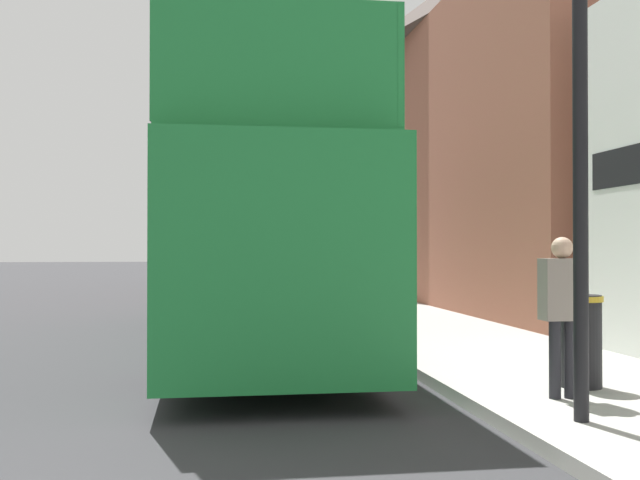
# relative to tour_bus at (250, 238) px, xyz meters

# --- Properties ---
(ground_plane) EXTENTS (144.00, 144.00, 0.00)m
(ground_plane) POSITION_rel_tour_bus_xyz_m (-3.93, 11.30, -1.82)
(ground_plane) COLOR #333335
(sidewalk) EXTENTS (3.22, 108.00, 0.14)m
(sidewalk) POSITION_rel_tour_bus_xyz_m (3.48, 8.30, -1.75)
(sidewalk) COLOR #ADAAA3
(sidewalk) RESTS_ON ground_plane
(brick_terrace_rear) EXTENTS (6.00, 23.98, 11.14)m
(brick_terrace_rear) POSITION_rel_tour_bus_xyz_m (8.09, 11.37, 3.75)
(brick_terrace_rear) COLOR #935642
(brick_terrace_rear) RESTS_ON ground_plane
(tour_bus) EXTENTS (2.60, 11.04, 4.17)m
(tour_bus) POSITION_rel_tour_bus_xyz_m (0.00, 0.00, 0.00)
(tour_bus) COLOR #1E7A38
(tour_bus) RESTS_ON ground_plane
(parked_car_ahead_of_bus) EXTENTS (1.92, 4.12, 1.45)m
(parked_car_ahead_of_bus) POSITION_rel_tour_bus_xyz_m (0.73, 7.42, -1.14)
(parked_car_ahead_of_bus) COLOR black
(parked_car_ahead_of_bus) RESTS_ON ground_plane
(pedestrian_second) EXTENTS (0.42, 0.23, 1.62)m
(pedestrian_second) POSITION_rel_tour_bus_xyz_m (2.79, -5.59, -0.71)
(pedestrian_second) COLOR #232328
(pedestrian_second) RESTS_ON sidewalk
(lamp_post_nearest) EXTENTS (0.35, 0.35, 5.21)m
(lamp_post_nearest) POSITION_rel_tour_bus_xyz_m (2.48, -6.55, 1.87)
(lamp_post_nearest) COLOR black
(lamp_post_nearest) RESTS_ON sidewalk
(lamp_post_second) EXTENTS (0.35, 0.35, 4.70)m
(lamp_post_second) POSITION_rel_tour_bus_xyz_m (2.26, 2.63, 1.56)
(lamp_post_second) COLOR black
(lamp_post_second) RESTS_ON sidewalk
(litter_bin) EXTENTS (0.48, 0.48, 1.00)m
(litter_bin) POSITION_rel_tour_bus_xyz_m (3.28, -5.05, -1.15)
(litter_bin) COLOR black
(litter_bin) RESTS_ON sidewalk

